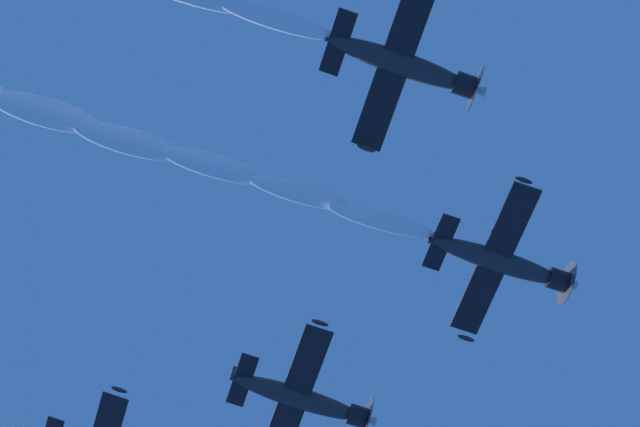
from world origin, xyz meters
TOP-DOWN VIEW (x-y plane):
  - airplane_lead at (1.98, -1.84)m, footprint 8.19×8.79m
  - airplane_left_wingman at (13.89, -7.17)m, footprint 8.17×8.82m
  - airplane_right_wingman at (5.29, 9.82)m, footprint 8.19×8.83m
  - smoke_trail_lead at (20.55, 8.52)m, footprint 26.50×15.36m

SIDE VIEW (x-z plane):
  - airplane_left_wingman at x=13.89m, z-range 52.13..55.15m
  - airplane_right_wingman at x=5.29m, z-range 52.40..55.81m
  - airplane_lead at x=1.98m, z-range 53.32..56.37m
  - smoke_trail_lead at x=20.55m, z-range 54.63..58.09m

